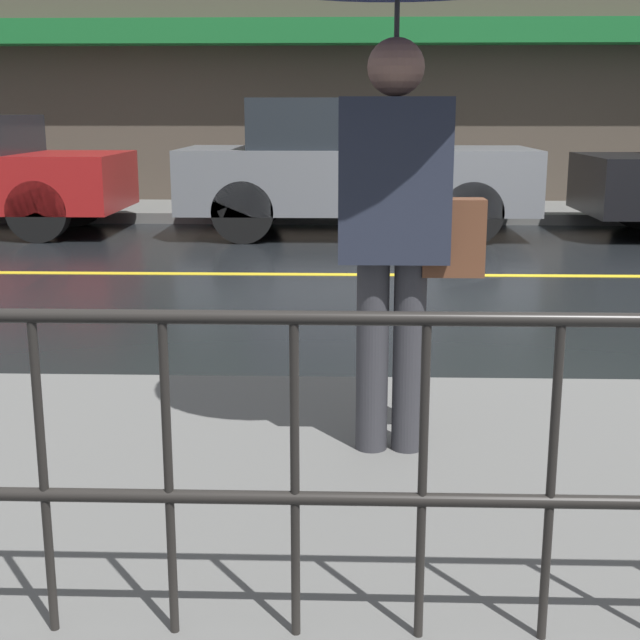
% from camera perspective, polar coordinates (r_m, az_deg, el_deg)
% --- Properties ---
extents(ground_plane, '(80.00, 80.00, 0.00)m').
position_cam_1_polar(ground_plane, '(8.45, 11.97, 2.79)').
color(ground_plane, black).
extents(sidewalk_far, '(28.00, 1.86, 0.14)m').
position_cam_1_polar(sidewalk_far, '(12.99, 8.46, 6.86)').
color(sidewalk_far, '#60605E').
rests_on(sidewalk_far, ground_plane).
extents(lane_marking, '(25.20, 0.12, 0.01)m').
position_cam_1_polar(lane_marking, '(8.44, 11.98, 2.82)').
color(lane_marking, gold).
rests_on(lane_marking, ground_plane).
extents(building_storefront, '(28.00, 0.85, 4.98)m').
position_cam_1_polar(building_storefront, '(13.99, 8.31, 17.28)').
color(building_storefront, '#4C4238').
rests_on(building_storefront, ground_plane).
extents(pedestrian, '(1.07, 1.07, 2.04)m').
position_cam_1_polar(pedestrian, '(3.47, 5.02, 17.96)').
color(pedestrian, '#333338').
rests_on(pedestrian, sidewalk_near).
extents(car_grey, '(4.21, 1.72, 1.63)m').
position_cam_1_polar(car_grey, '(10.95, 2.13, 9.79)').
color(car_grey, slate).
rests_on(car_grey, ground_plane).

